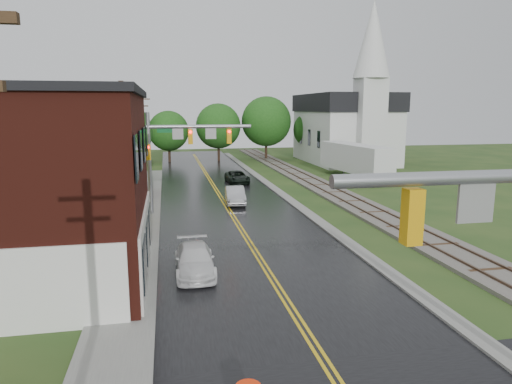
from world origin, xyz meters
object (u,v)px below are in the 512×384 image
object	(u,v)px
tree_left_e	(124,133)
pickup_white	(195,260)
suv_dark	(237,177)
utility_pole_c	(143,135)
sedan_silver	(235,195)
traffic_signal_far	(180,144)
church	(348,120)
tree_left_c	(63,140)
utility_pole_b	(125,156)
semi_trailer	(355,158)

from	to	relation	value
tree_left_e	pickup_white	bearing A→B (deg)	-79.96
suv_dark	utility_pole_c	bearing A→B (deg)	152.13
pickup_white	utility_pole_c	bearing A→B (deg)	97.25
sedan_silver	pickup_white	xyz separation A→B (m)	(-4.12, -14.92, -0.05)
traffic_signal_far	pickup_white	bearing A→B (deg)	-89.30
church	tree_left_c	distance (m)	36.59
church	utility_pole_b	distance (m)	41.55
suv_dark	semi_trailer	world-z (taller)	semi_trailer
tree_left_c	tree_left_e	size ratio (longest dim) A/B	0.94
suv_dark	sedan_silver	bearing A→B (deg)	-101.91
church	tree_left_c	bearing A→B (deg)	-157.76
utility_pole_b	utility_pole_c	world-z (taller)	same
church	sedan_silver	size ratio (longest dim) A/B	4.88
semi_trailer	tree_left_e	bearing A→B (deg)	166.77
utility_pole_b	tree_left_e	world-z (taller)	utility_pole_b
traffic_signal_far	pickup_white	world-z (taller)	traffic_signal_far
utility_pole_b	pickup_white	size ratio (longest dim) A/B	2.09
suv_dark	sedan_silver	size ratio (longest dim) A/B	1.07
church	semi_trailer	distance (m)	14.75
utility_pole_c	sedan_silver	bearing A→B (deg)	-62.21
sedan_silver	pickup_white	distance (m)	15.48
utility_pole_b	tree_left_c	xyz separation A→B (m)	(-7.05, 17.90, -0.21)
pickup_white	semi_trailer	size ratio (longest dim) A/B	0.37
traffic_signal_far	utility_pole_b	bearing A→B (deg)	-123.68
utility_pole_b	semi_trailer	bearing A→B (deg)	39.35
utility_pole_c	sedan_silver	world-z (taller)	utility_pole_c
suv_dark	sedan_silver	xyz separation A→B (m)	(-1.71, -9.93, 0.07)
church	semi_trailer	bearing A→B (deg)	-108.79
church	tree_left_e	distance (m)	29.91
traffic_signal_far	sedan_silver	xyz separation A→B (m)	(4.27, 2.58, -4.30)
sedan_silver	suv_dark	bearing A→B (deg)	84.17
utility_pole_c	suv_dark	bearing A→B (deg)	-25.75
sedan_silver	pickup_white	world-z (taller)	sedan_silver
traffic_signal_far	utility_pole_c	xyz separation A→B (m)	(-3.33, 17.00, -0.25)
tree_left_c	pickup_white	size ratio (longest dim) A/B	1.78
traffic_signal_far	tree_left_e	size ratio (longest dim) A/B	0.90
church	utility_pole_b	size ratio (longest dim) A/B	2.22
traffic_signal_far	utility_pole_c	size ratio (longest dim) A/B	0.82
utility_pole_b	church	bearing A→B (deg)	49.82
utility_pole_c	tree_left_c	distance (m)	8.16
suv_dark	tree_left_e	bearing A→B (deg)	148.52
church	pickup_white	distance (m)	45.80
pickup_white	tree_left_e	bearing A→B (deg)	100.51
utility_pole_c	semi_trailer	size ratio (longest dim) A/B	0.76
church	suv_dark	bearing A→B (deg)	-140.87
church	pickup_white	xyz separation A→B (m)	(-23.32, -39.08, -5.21)
utility_pole_b	semi_trailer	distance (m)	28.81
utility_pole_c	suv_dark	distance (m)	11.13
tree_left_e	pickup_white	size ratio (longest dim) A/B	1.90
tree_left_e	church	bearing A→B (deg)	15.20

